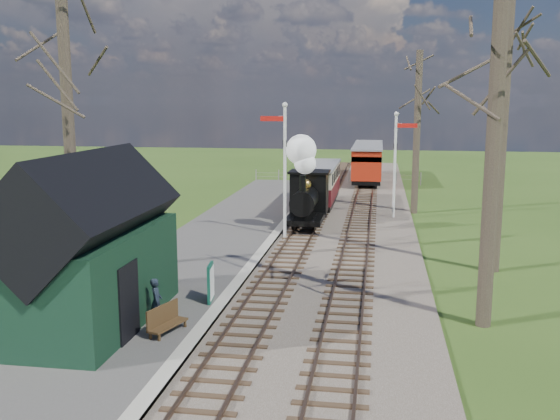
{
  "coord_description": "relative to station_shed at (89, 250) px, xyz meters",
  "views": [
    {
      "loc": [
        3.46,
        -11.52,
        6.29
      ],
      "look_at": [
        -0.73,
        14.81,
        1.6
      ],
      "focal_mm": 40.0,
      "sensor_mm": 36.0,
      "label": 1
    }
  ],
  "objects": [
    {
      "name": "locomotive",
      "position": [
        4.29,
        14.51,
        -0.17
      ],
      "size": [
        1.82,
        4.26,
        4.56
      ],
      "color": "black",
      "rests_on": "ground"
    },
    {
      "name": "semaphore_near",
      "position": [
        3.53,
        12.0,
        1.35
      ],
      "size": [
        1.22,
        0.24,
        6.22
      ],
      "color": "silver",
      "rests_on": "ground"
    },
    {
      "name": "red_carriage_b",
      "position": [
        6.9,
        36.54,
        -0.66
      ],
      "size": [
        2.23,
        5.53,
        2.35
      ],
      "color": "black",
      "rests_on": "ground"
    },
    {
      "name": "ground",
      "position": [
        4.3,
        -4.0,
        -2.27
      ],
      "size": [
        140.0,
        140.0,
        0.0
      ],
      "primitive_type": "plane",
      "color": "#304D18",
      "rests_on": "ground"
    },
    {
      "name": "ballast_bed",
      "position": [
        5.6,
        18.0,
        -2.22
      ],
      "size": [
        8.0,
        60.0,
        0.1
      ],
      "primitive_type": "cube",
      "color": "brown",
      "rests_on": "ground"
    },
    {
      "name": "semaphore_far",
      "position": [
        8.67,
        18.0,
        1.08
      ],
      "size": [
        1.22,
        0.24,
        5.72
      ],
      "color": "silver",
      "rests_on": "ground"
    },
    {
      "name": "person",
      "position": [
        1.82,
        0.16,
        -1.42
      ],
      "size": [
        0.43,
        0.54,
        1.3
      ],
      "primitive_type": "imported",
      "rotation": [
        0.0,
        0.0,
        1.85
      ],
      "color": "black",
      "rests_on": "platform"
    },
    {
      "name": "station_shed",
      "position": [
        0.0,
        0.0,
        0.0
      ],
      "size": [
        3.25,
        6.3,
        4.78
      ],
      "color": "black",
      "rests_on": "platform"
    },
    {
      "name": "track_far",
      "position": [
        6.9,
        18.0,
        -2.17
      ],
      "size": [
        1.6,
        60.0,
        0.15
      ],
      "color": "brown",
      "rests_on": "ground"
    },
    {
      "name": "platform",
      "position": [
        0.8,
        10.0,
        -2.17
      ],
      "size": [
        5.0,
        44.0,
        0.2
      ],
      "primitive_type": "cube",
      "color": "#474442",
      "rests_on": "ground"
    },
    {
      "name": "track_near",
      "position": [
        4.3,
        18.0,
        -2.17
      ],
      "size": [
        1.6,
        60.0,
        0.15
      ],
      "color": "brown",
      "rests_on": "ground"
    },
    {
      "name": "red_carriage_a",
      "position": [
        6.9,
        31.04,
        -0.66
      ],
      "size": [
        2.23,
        5.53,
        2.35
      ],
      "color": "black",
      "rests_on": "ground"
    },
    {
      "name": "fence_line",
      "position": [
        4.6,
        32.0,
        -1.72
      ],
      "size": [
        12.6,
        0.08,
        1.0
      ],
      "color": "slate",
      "rests_on": "ground"
    },
    {
      "name": "distant_hills",
      "position": [
        5.7,
        60.38,
        -18.47
      ],
      "size": [
        114.4,
        48.0,
        22.02
      ],
      "color": "#385B23",
      "rests_on": "ground"
    },
    {
      "name": "sign_board",
      "position": [
        2.77,
        2.32,
        -1.48
      ],
      "size": [
        0.19,
        0.81,
        1.18
      ],
      "color": "#104C39",
      "rests_on": "platform"
    },
    {
      "name": "bench",
      "position": [
        2.26,
        -0.42,
        -1.72
      ],
      "size": [
        0.77,
        1.37,
        0.75
      ],
      "color": "#402C17",
      "rests_on": "platform"
    },
    {
      "name": "coach",
      "position": [
        4.3,
        20.57,
        -0.73
      ],
      "size": [
        2.13,
        7.3,
        2.24
      ],
      "color": "black",
      "rests_on": "ground"
    },
    {
      "name": "bare_trees",
      "position": [
        5.63,
        6.1,
        2.94
      ],
      "size": [
        15.51,
        22.39,
        12.0
      ],
      "color": "#382D23",
      "rests_on": "ground"
    },
    {
      "name": "coping_strip",
      "position": [
        3.1,
        10.0,
        -2.16
      ],
      "size": [
        0.4,
        44.0,
        0.21
      ],
      "primitive_type": "cube",
      "color": "#B2AD9E",
      "rests_on": "ground"
    }
  ]
}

